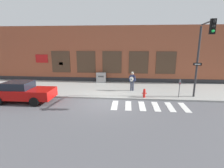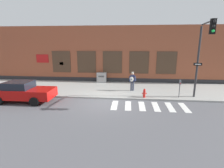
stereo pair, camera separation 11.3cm
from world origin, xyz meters
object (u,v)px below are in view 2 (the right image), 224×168
fire_hydrant (144,93)px  traffic_light (203,48)px  parking_meter (180,86)px  red_car (22,92)px  utility_box (102,77)px  busker (132,80)px

fire_hydrant → traffic_light: bearing=-7.7°
parking_meter → fire_hydrant: bearing=-174.7°
parking_meter → fire_hydrant: size_ratio=2.05×
red_car → utility_box: 8.21m
red_car → traffic_light: traffic_light is taller
busker → utility_box: busker is taller
busker → parking_meter: size_ratio=1.18×
traffic_light → utility_box: traffic_light is taller
red_car → utility_box: (4.95, 6.55, -0.12)m
busker → traffic_light: traffic_light is taller
utility_box → fire_hydrant: 6.54m
utility_box → busker: bearing=-43.8°
busker → traffic_light: size_ratio=0.30×
traffic_light → utility_box: 10.25m
red_car → traffic_light: 13.33m
red_car → traffic_light: (12.91, 1.00, 3.17)m
red_car → traffic_light: bearing=4.4°
busker → fire_hydrant: (0.92, -1.93, -0.62)m
parking_meter → fire_hydrant: 2.79m
fire_hydrant → parking_meter: bearing=5.3°
busker → utility_box: (-3.24, 3.11, -0.43)m
busker → parking_meter: bearing=-24.9°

